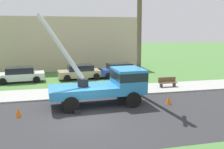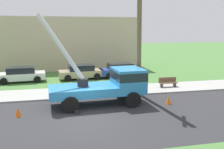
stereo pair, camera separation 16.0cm
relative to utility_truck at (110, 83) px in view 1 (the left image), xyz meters
The scene contains 13 objects.
ground_plane 9.73m from the utility_truck, 101.04° to the left, with size 120.00×120.00×0.00m, color #477538.
road_asphalt 3.45m from the utility_truck, 125.78° to the right, with size 80.00×8.18×0.01m, color #2B2B2D.
sidewalk_strip 3.91m from the utility_truck, 120.20° to the left, with size 80.00×3.26×0.10m, color #9E9E99.
utility_truck is the anchor object (origin of this frame).
leaning_utility_pole 3.97m from the utility_truck, 19.18° to the left, with size 1.25×2.73×8.84m.
traffic_cone_ahead 4.13m from the utility_truck, 15.02° to the right, with size 0.36×0.36×0.56m, color orange.
traffic_cone_behind 5.91m from the utility_truck, 166.48° to the right, with size 0.36×0.36×0.56m, color orange.
traffic_cone_curbside 2.45m from the utility_truck, 27.72° to the left, with size 0.36×0.36×0.56m, color orange.
parked_sedan_white 10.89m from the utility_truck, 129.07° to the left, with size 4.54×2.27×1.42m.
parked_sedan_tan 8.77m from the utility_truck, 97.49° to the left, with size 4.54×2.27×1.42m.
parked_sedan_blue 9.45m from the utility_truck, 71.47° to the left, with size 4.53×2.25×1.42m.
park_bench 6.69m from the utility_truck, 29.20° to the left, with size 1.60×0.45×0.90m.
lowrise_building_backdrop 16.78m from the utility_truck, 98.50° to the left, with size 18.00×6.00×6.40m, color #C6B293.
Camera 1 is at (-1.45, -12.71, 4.93)m, focal length 38.46 mm.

